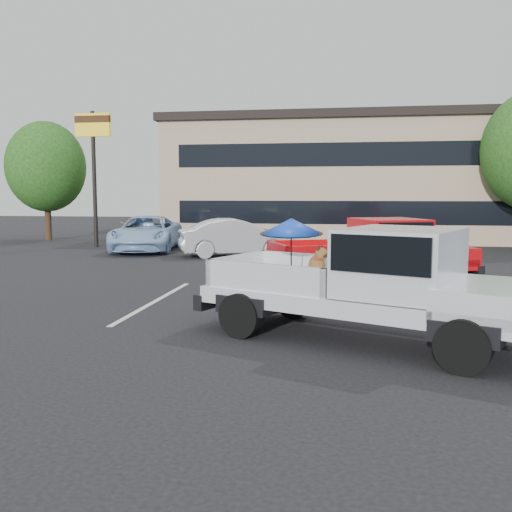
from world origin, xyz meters
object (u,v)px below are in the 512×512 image
Objects in this scene: tree_left at (46,167)px; silver_pickup at (385,279)px; silver_sedan at (237,237)px; motel_sign at (93,142)px; tree_back at (435,158)px; blue_suv at (147,233)px; red_pickup at (383,250)px.

tree_left reaches higher than silver_pickup.
motel_sign is at bearing 46.66° from silver_sedan.
motel_sign is 1.00× the size of silver_pickup.
tree_left is 0.85× the size of tree_back.
blue_suv is at bearing -23.98° from motel_sign.
silver_pickup reaches higher than blue_suv.
tree_back is at bearing 103.82° from silver_pickup.
motel_sign is 8.48m from silver_sedan.
silver_pickup is 1.15× the size of blue_suv.
tree_back is at bearing -57.46° from silver_sedan.
silver_sedan is at bearing -28.14° from blue_suv.
tree_back is 1.62× the size of silver_sedan.
silver_pickup is at bearing -48.37° from tree_left.
tree_left is at bearing 154.90° from silver_pickup.
red_pickup is (12.12, -9.36, -3.68)m from motel_sign.
silver_pickup is (-4.13, -24.85, -3.36)m from tree_back.
motel_sign is at bearing 119.18° from red_pickup.
tree_back is at bearing 31.60° from blue_suv.
tree_back reaches higher than silver_sedan.
red_pickup is at bearing -50.13° from blue_suv.
silver_pickup is at bearing -65.46° from blue_suv.
motel_sign is at bearing -147.99° from tree_back.
motel_sign is 0.84× the size of tree_back.
silver_pickup reaches higher than red_pickup.
motel_sign reaches higher than silver_pickup.
red_pickup reaches higher than silver_sedan.
red_pickup is (0.26, 5.49, -0.08)m from silver_pickup.
tree_back is 16.00m from silver_sedan.
red_pickup is 1.30× the size of silver_sedan.
tree_back is (20.00, 7.00, 0.68)m from tree_left.
red_pickup is 8.39m from silver_sedan.
silver_sedan is (7.01, -2.71, -3.93)m from motel_sign.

